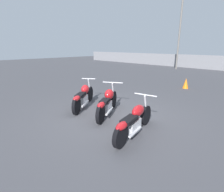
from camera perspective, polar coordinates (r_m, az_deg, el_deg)
ground_plane at (r=5.87m, az=-0.29°, el=-6.19°), size 60.00×60.00×0.00m
light_pole_left at (r=19.02m, az=21.48°, el=21.41°), size 0.70×0.35×7.40m
motorcycle_slot_0 at (r=6.55m, az=-9.32°, el=-0.22°), size 1.35×1.81×0.97m
motorcycle_slot_1 at (r=5.75m, az=-1.49°, el=-2.14°), size 1.23×1.86×0.98m
motorcycle_slot_2 at (r=4.48m, az=7.24°, el=-8.09°), size 0.76×2.00×0.94m
traffic_cone_near at (r=10.31m, az=22.95°, el=3.81°), size 0.30×0.30×0.55m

